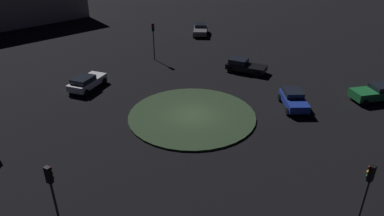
# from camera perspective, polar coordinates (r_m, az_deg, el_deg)

# --- Properties ---
(ground_plane) EXTENTS (117.71, 117.71, 0.00)m
(ground_plane) POSITION_cam_1_polar(r_m,az_deg,el_deg) (29.50, -0.00, -1.34)
(ground_plane) COLOR black
(roundabout_island) EXTENTS (10.71, 10.71, 0.15)m
(roundabout_island) POSITION_cam_1_polar(r_m,az_deg,el_deg) (29.47, -0.00, -1.21)
(roundabout_island) COLOR #2D4228
(roundabout_island) RESTS_ON ground_plane
(car_blue) EXTENTS (3.89, 2.05, 1.43)m
(car_blue) POSITION_cam_1_polar(r_m,az_deg,el_deg) (31.97, 16.23, 1.38)
(car_blue) COLOR #1E38A5
(car_blue) RESTS_ON ground_plane
(car_white) EXTENTS (4.53, 3.34, 1.40)m
(car_white) POSITION_cam_1_polar(r_m,az_deg,el_deg) (35.73, -16.81, 4.10)
(car_white) COLOR white
(car_white) RESTS_ON ground_plane
(car_green) EXTENTS (2.66, 4.52, 1.47)m
(car_green) POSITION_cam_1_polar(r_m,az_deg,el_deg) (36.07, 27.78, 2.27)
(car_green) COLOR #1E7238
(car_green) RESTS_ON ground_plane
(car_black) EXTENTS (3.69, 4.60, 1.41)m
(car_black) POSITION_cam_1_polar(r_m,az_deg,el_deg) (38.85, 8.52, 6.83)
(car_black) COLOR black
(car_black) RESTS_ON ground_plane
(car_grey) EXTENTS (4.48, 2.44, 1.40)m
(car_grey) POSITION_cam_1_polar(r_m,az_deg,el_deg) (52.78, 1.37, 12.66)
(car_grey) COLOR slate
(car_grey) RESTS_ON ground_plane
(traffic_light_west) EXTENTS (0.38, 0.35, 4.37)m
(traffic_light_west) POSITION_cam_1_polar(r_m,az_deg,el_deg) (41.68, -6.32, 11.85)
(traffic_light_west) COLOR #2D2D2D
(traffic_light_west) RESTS_ON ground_plane
(traffic_light_southeast) EXTENTS (0.40, 0.37, 4.37)m
(traffic_light_southeast) POSITION_cam_1_polar(r_m,az_deg,el_deg) (18.42, -21.81, -12.05)
(traffic_light_southeast) COLOR #2D2D2D
(traffic_light_southeast) RESTS_ON ground_plane
(traffic_light_northeast) EXTENTS (0.40, 0.37, 3.98)m
(traffic_light_northeast) POSITION_cam_1_polar(r_m,az_deg,el_deg) (19.81, 26.71, -11.06)
(traffic_light_northeast) COLOR #2D2D2D
(traffic_light_northeast) RESTS_ON ground_plane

